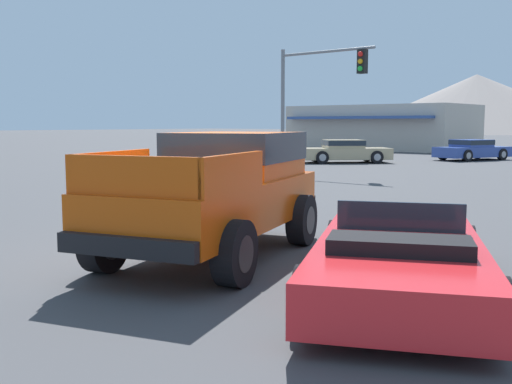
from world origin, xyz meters
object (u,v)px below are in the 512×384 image
(orange_pickup_truck, at_px, (221,186))
(traffic_light_main, at_px, (317,83))
(parked_car_tan, at_px, (345,151))
(red_convertible_car, at_px, (399,259))
(parked_car_blue, at_px, (472,149))

(orange_pickup_truck, distance_m, traffic_light_main, 15.78)
(parked_car_tan, relative_size, traffic_light_main, 0.89)
(traffic_light_main, bearing_deg, orange_pickup_truck, -60.41)
(red_convertible_car, distance_m, parked_car_tan, 24.15)
(orange_pickup_truck, xyz_separation_m, parked_car_tan, (-10.29, 19.75, -0.45))
(orange_pickup_truck, height_order, parked_car_blue, orange_pickup_truck)
(parked_car_blue, bearing_deg, orange_pickup_truck, -55.88)
(traffic_light_main, bearing_deg, red_convertible_car, -51.80)
(red_convertible_car, bearing_deg, parked_car_blue, 82.33)
(orange_pickup_truck, distance_m, parked_car_blue, 26.93)
(parked_car_blue, height_order, parked_car_tan, parked_car_tan)
(parked_car_blue, distance_m, parked_car_tan, 7.69)
(orange_pickup_truck, bearing_deg, traffic_light_main, 100.47)
(orange_pickup_truck, xyz_separation_m, traffic_light_main, (-7.69, 13.54, 2.57))
(parked_car_blue, height_order, traffic_light_main, traffic_light_main)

